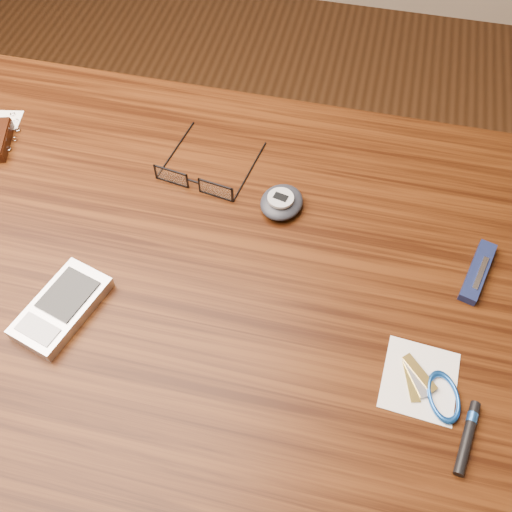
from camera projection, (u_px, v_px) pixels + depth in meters
The scene contains 8 objects.
ground at pixel (235, 441), 1.37m from camera, with size 3.80×3.80×0.00m, color #472814.
desk at pixel (222, 306), 0.83m from camera, with size 1.00×0.70×0.75m.
eyeglasses at pixel (196, 180), 0.82m from camera, with size 0.14×0.15×0.03m.
pda_phone at pixel (62, 307), 0.71m from camera, with size 0.10×0.14×0.02m.
pedometer at pixel (282, 202), 0.80m from camera, with size 0.07×0.08×0.03m.
notepad_keys at pixel (432, 389), 0.65m from camera, with size 0.10×0.10×0.01m.
pocket_knife at pixel (478, 272), 0.74m from camera, with size 0.05×0.10×0.01m.
black_blue_pen at pixel (468, 435), 0.62m from camera, with size 0.03×0.09×0.01m.
Camera 1 is at (0.14, -0.39, 1.37)m, focal length 40.00 mm.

